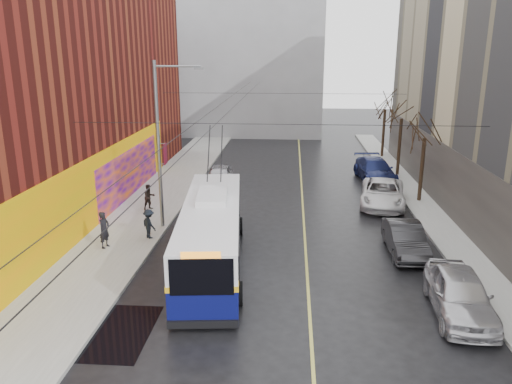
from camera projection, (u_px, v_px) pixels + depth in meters
The scene contains 22 objects.
ground at pixel (268, 330), 17.52m from camera, with size 140.00×140.00×0.00m, color black.
sidewalk_left at pixel (143, 215), 29.56m from camera, with size 4.00×60.00×0.15m, color gray.
sidewalk_right at pixel (436, 222), 28.40m from camera, with size 2.00×60.00×0.15m, color gray.
lane_line at pixel (303, 209), 30.85m from camera, with size 0.12×50.00×0.01m, color #BFB74C.
building_left at pixel (16, 93), 30.13m from camera, with size 12.11×36.00×14.00m.
building_far at pixel (236, 54), 58.62m from camera, with size 20.50×12.10×18.00m.
streetlight_pole at pixel (161, 142), 26.21m from camera, with size 2.65×0.60×9.00m.
catenary_wires at pixel (238, 106), 30.15m from camera, with size 18.00×60.00×0.22m.
tree_near at pixel (426, 126), 30.89m from camera, with size 3.20×3.20×6.40m.
tree_mid at pixel (402, 108), 37.53m from camera, with size 3.20×3.20×6.68m.
tree_far at pixel (386, 101), 44.27m from camera, with size 3.20×3.20×6.57m.
puddle at pixel (111, 332), 17.42m from camera, with size 2.81×3.76×0.01m, color black.
pigeons_flying at pixel (226, 105), 26.20m from camera, with size 4.17×3.01×1.97m.
trolleybus at pixel (212, 233), 22.49m from camera, with size 3.64×11.89×5.56m.
parked_car_a at pixel (460, 294), 18.37m from camera, with size 1.98×4.92×1.68m, color silver.
parked_car_b at pixel (405, 239), 23.96m from camera, with size 1.56×4.47×1.47m, color #262528.
parked_car_c at pixel (383, 193), 31.43m from camera, with size 2.63×5.71×1.59m, color silver.
parked_car_d at pixel (375, 170), 37.35m from camera, with size 2.33×5.73×1.66m, color navy.
following_car at pixel (219, 176), 35.78m from camera, with size 1.79×4.46×1.52m, color #ABABB0.
pedestrian_a at pixel (104, 230), 24.27m from camera, with size 0.66×0.43×1.82m, color black.
pedestrian_b at pixel (149, 197), 30.14m from camera, with size 0.76×0.59×1.56m, color black.
pedestrian_c at pixel (149, 224), 25.53m from camera, with size 0.99×0.57×1.54m, color black.
Camera 1 is at (0.69, -15.51, 9.48)m, focal length 35.00 mm.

